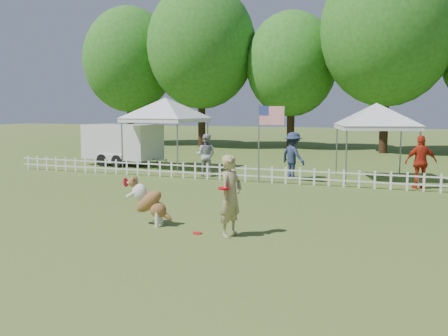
% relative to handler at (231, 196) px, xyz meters
% --- Properties ---
extents(ground, '(120.00, 120.00, 0.00)m').
position_rel_handler_xyz_m(ground, '(-1.54, 0.45, -0.84)').
color(ground, '#39561B').
rests_on(ground, ground).
extents(picket_fence, '(22.00, 0.08, 0.60)m').
position_rel_handler_xyz_m(picket_fence, '(-1.54, 7.45, -0.54)').
color(picket_fence, silver).
rests_on(picket_fence, ground).
extents(handler, '(0.54, 0.70, 1.69)m').
position_rel_handler_xyz_m(handler, '(0.00, 0.00, 0.00)').
color(handler, tan).
rests_on(handler, ground).
extents(dog, '(1.07, 0.40, 1.09)m').
position_rel_handler_xyz_m(dog, '(-2.05, 0.23, -0.30)').
color(dog, brown).
rests_on(dog, ground).
extents(frisbee_on_turf, '(0.26, 0.26, 0.02)m').
position_rel_handler_xyz_m(frisbee_on_turf, '(-0.73, -0.07, -0.83)').
color(frisbee_on_turf, red).
rests_on(frisbee_on_turf, ground).
extents(canopy_tent_left, '(3.09, 3.09, 3.03)m').
position_rel_handler_xyz_m(canopy_tent_left, '(-6.77, 9.81, 0.67)').
color(canopy_tent_left, white).
rests_on(canopy_tent_left, ground).
extents(canopy_tent_right, '(3.34, 3.34, 2.77)m').
position_rel_handler_xyz_m(canopy_tent_right, '(2.00, 9.67, 0.54)').
color(canopy_tent_right, white).
rests_on(canopy_tent_right, ground).
extents(cargo_trailer, '(4.60, 2.46, 1.93)m').
position_rel_handler_xyz_m(cargo_trailer, '(-9.41, 10.41, 0.12)').
color(cargo_trailer, white).
rests_on(cargo_trailer, ground).
extents(flag_pole, '(1.06, 0.34, 2.77)m').
position_rel_handler_xyz_m(flag_pole, '(-1.78, 7.43, 0.54)').
color(flag_pole, gray).
rests_on(flag_pole, ground).
extents(spectator_a, '(0.85, 0.68, 1.65)m').
position_rel_handler_xyz_m(spectator_a, '(-4.21, 8.30, -0.02)').
color(spectator_a, '#A3A4A8').
rests_on(spectator_a, ground).
extents(spectator_b, '(1.30, 1.19, 1.75)m').
position_rel_handler_xyz_m(spectator_b, '(-0.87, 8.80, 0.03)').
color(spectator_b, '#252F50').
rests_on(spectator_b, ground).
extents(spectator_c, '(1.12, 0.77, 1.76)m').
position_rel_handler_xyz_m(spectator_c, '(3.60, 8.06, 0.04)').
color(spectator_c, red).
rests_on(spectator_c, ground).
extents(tree_far_left, '(6.60, 6.60, 11.00)m').
position_rel_handler_xyz_m(tree_far_left, '(-16.54, 22.45, 4.66)').
color(tree_far_left, '#2A621C').
rests_on(tree_far_left, ground).
extents(tree_left, '(7.40, 7.40, 12.00)m').
position_rel_handler_xyz_m(tree_left, '(-10.54, 21.95, 5.16)').
color(tree_left, '#2A621C').
rests_on(tree_left, ground).
extents(tree_center_left, '(6.00, 6.00, 9.80)m').
position_rel_handler_xyz_m(tree_center_left, '(-4.54, 22.95, 4.06)').
color(tree_center_left, '#2A621C').
rests_on(tree_center_left, ground).
extents(tree_center_right, '(7.60, 7.60, 12.60)m').
position_rel_handler_xyz_m(tree_center_right, '(1.46, 21.45, 5.46)').
color(tree_center_right, '#2A621C').
rests_on(tree_center_right, ground).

